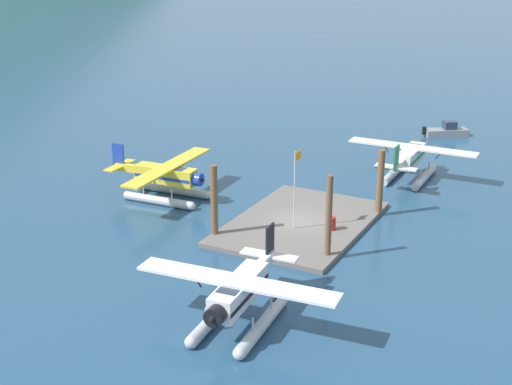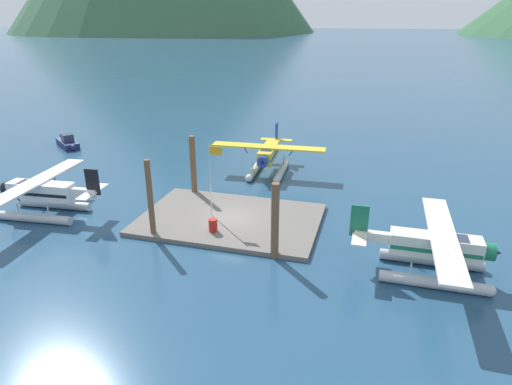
% 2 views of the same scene
% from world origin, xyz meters
% --- Properties ---
extents(ground_plane, '(1200.00, 1200.00, 0.00)m').
position_xyz_m(ground_plane, '(0.00, 0.00, 0.00)').
color(ground_plane, navy).
extents(dock_platform, '(12.64, 8.50, 0.30)m').
position_xyz_m(dock_platform, '(0.00, 0.00, 0.15)').
color(dock_platform, '#66605B').
rests_on(dock_platform, ground).
extents(piling_near_left, '(0.38, 0.38, 5.36)m').
position_xyz_m(piling_near_left, '(-4.12, -3.65, 2.68)').
color(piling_near_left, brown).
rests_on(piling_near_left, ground).
extents(piling_near_right, '(0.48, 0.48, 4.79)m').
position_xyz_m(piling_near_right, '(4.25, -4.11, 2.40)').
color(piling_near_right, brown).
rests_on(piling_near_right, ground).
extents(piling_far_left, '(0.47, 0.47, 4.94)m').
position_xyz_m(piling_far_left, '(-4.48, 4.08, 2.47)').
color(piling_far_left, brown).
rests_on(piling_far_left, ground).
extents(flagpole, '(0.95, 0.10, 5.35)m').
position_xyz_m(flagpole, '(-1.21, -0.12, 3.67)').
color(flagpole, silver).
rests_on(flagpole, dock_platform).
extents(fuel_drum, '(0.62, 0.62, 0.88)m').
position_xyz_m(fuel_drum, '(-0.37, -2.39, 0.74)').
color(fuel_drum, '#AD1E19').
rests_on(fuel_drum, dock_platform).
extents(seaplane_white_port_aft, '(7.97, 10.48, 3.84)m').
position_xyz_m(seaplane_white_port_aft, '(-13.48, -2.69, 1.58)').
color(seaplane_white_port_aft, '#B7BABF').
rests_on(seaplane_white_port_aft, ground).
extents(seaplane_cream_stbd_aft, '(7.98, 10.41, 3.84)m').
position_xyz_m(seaplane_cream_stbd_aft, '(13.25, -3.76, 1.58)').
color(seaplane_cream_stbd_aft, '#B7BABF').
rests_on(seaplane_cream_stbd_aft, ground).
extents(seaplane_yellow_bow_centre, '(10.46, 7.98, 3.84)m').
position_xyz_m(seaplane_yellow_bow_centre, '(0.06, 10.95, 1.58)').
color(seaplane_yellow_bow_centre, '#B7BABF').
rests_on(seaplane_yellow_bow_centre, ground).
extents(boat_grey_open_se, '(3.61, 4.31, 1.50)m').
position_xyz_m(boat_grey_open_se, '(28.23, -3.36, 0.49)').
color(boat_grey_open_se, gray).
rests_on(boat_grey_open_se, ground).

